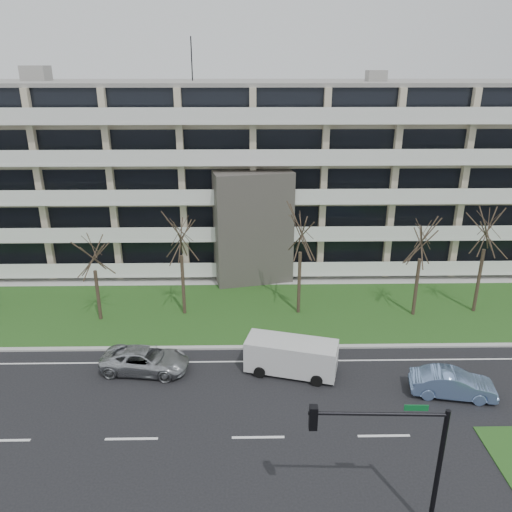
{
  "coord_description": "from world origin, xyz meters",
  "views": [
    {
      "loc": [
        -0.43,
        -19.0,
        16.53
      ],
      "look_at": [
        0.07,
        10.0,
        5.4
      ],
      "focal_mm": 35.0,
      "sensor_mm": 36.0,
      "label": 1
    }
  ],
  "objects_px": {
    "silver_pickup": "(145,360)",
    "blue_sedan": "(453,384)",
    "traffic_signal": "(396,452)",
    "white_van": "(292,354)"
  },
  "relations": [
    {
      "from": "blue_sedan",
      "to": "silver_pickup",
      "type": "bearing_deg",
      "value": 91.54
    },
    {
      "from": "traffic_signal",
      "to": "silver_pickup",
      "type": "bearing_deg",
      "value": 138.07
    },
    {
      "from": "silver_pickup",
      "to": "blue_sedan",
      "type": "height_order",
      "value": "blue_sedan"
    },
    {
      "from": "silver_pickup",
      "to": "white_van",
      "type": "distance_m",
      "value": 8.45
    },
    {
      "from": "silver_pickup",
      "to": "traffic_signal",
      "type": "distance_m",
      "value": 15.77
    },
    {
      "from": "blue_sedan",
      "to": "traffic_signal",
      "type": "height_order",
      "value": "traffic_signal"
    },
    {
      "from": "blue_sedan",
      "to": "white_van",
      "type": "distance_m",
      "value": 8.66
    },
    {
      "from": "traffic_signal",
      "to": "white_van",
      "type": "bearing_deg",
      "value": 106.6
    },
    {
      "from": "blue_sedan",
      "to": "white_van",
      "type": "relative_size",
      "value": 0.8
    },
    {
      "from": "silver_pickup",
      "to": "blue_sedan",
      "type": "xyz_separation_m",
      "value": [
        16.77,
        -2.6,
        0.03
      ]
    }
  ]
}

